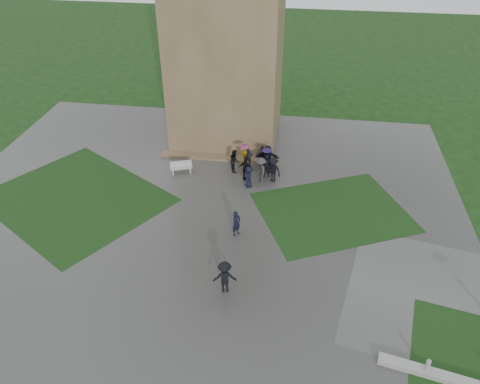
# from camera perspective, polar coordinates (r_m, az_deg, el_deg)

# --- Properties ---
(ground) EXTENTS (120.00, 120.00, 0.00)m
(ground) POSITION_cam_1_polar(r_m,az_deg,el_deg) (27.34, -6.71, -7.11)
(ground) COLOR black
(plaza) EXTENTS (34.00, 34.00, 0.02)m
(plaza) POSITION_cam_1_polar(r_m,az_deg,el_deg) (28.81, -5.75, -4.50)
(plaza) COLOR #383836
(plaza) RESTS_ON ground
(lawn_inset_left) EXTENTS (14.10, 13.46, 0.01)m
(lawn_inset_left) POSITION_cam_1_polar(r_m,az_deg,el_deg) (33.11, -19.39, -0.75)
(lawn_inset_left) COLOR black
(lawn_inset_left) RESTS_ON plaza
(lawn_inset_right) EXTENTS (11.12, 10.15, 0.01)m
(lawn_inset_right) POSITION_cam_1_polar(r_m,az_deg,el_deg) (30.60, 11.26, -2.40)
(lawn_inset_right) COLOR black
(lawn_inset_right) RESTS_ON plaza
(tower) EXTENTS (8.00, 8.00, 18.00)m
(tower) POSITION_cam_1_polar(r_m,az_deg,el_deg) (36.34, -1.62, 19.97)
(tower) COLOR brown
(tower) RESTS_ON ground
(tower_plinth) EXTENTS (9.00, 0.80, 0.22)m
(tower_plinth) POSITION_cam_1_polar(r_m,az_deg,el_deg) (35.67, -2.60, 4.22)
(tower_plinth) COLOR brown
(tower_plinth) RESTS_ON plaza
(bench) EXTENTS (1.63, 1.00, 0.90)m
(bench) POSITION_cam_1_polar(r_m,az_deg,el_deg) (33.99, -7.18, 3.02)
(bench) COLOR #B5B4B0
(bench) RESTS_ON plaza
(visitor_cluster) EXTENTS (3.93, 3.78, 2.34)m
(visitor_cluster) POSITION_cam_1_polar(r_m,az_deg,el_deg) (33.23, 2.30, 3.50)
(visitor_cluster) COLOR black
(visitor_cluster) RESTS_ON plaza
(pedestrian_mid) EXTENTS (0.68, 0.73, 1.67)m
(pedestrian_mid) POSITION_cam_1_polar(r_m,az_deg,el_deg) (27.74, -0.44, -3.83)
(pedestrian_mid) COLOR black
(pedestrian_mid) RESTS_ON plaza
(pedestrian_near) EXTENTS (1.32, 0.84, 1.89)m
(pedestrian_near) POSITION_cam_1_polar(r_m,az_deg,el_deg) (24.23, -1.86, -10.32)
(pedestrian_near) COLOR black
(pedestrian_near) RESTS_ON plaza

